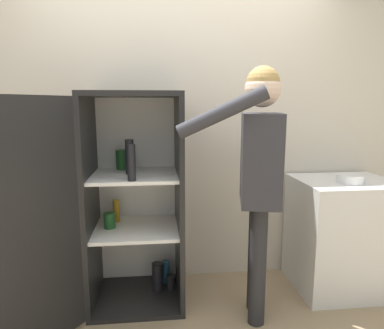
% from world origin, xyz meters
% --- Properties ---
extents(wall_back, '(7.00, 0.06, 2.55)m').
position_xyz_m(wall_back, '(0.00, 0.98, 1.27)').
color(wall_back, beige).
rests_on(wall_back, ground_plane).
extents(refrigerator, '(1.12, 1.19, 1.58)m').
position_xyz_m(refrigerator, '(-0.46, 0.54, 0.78)').
color(refrigerator, black).
rests_on(refrigerator, ground_plane).
extents(person, '(0.75, 0.58, 1.74)m').
position_xyz_m(person, '(0.50, 0.31, 1.11)').
color(person, '#262628').
rests_on(person, ground_plane).
extents(counter, '(0.75, 0.63, 0.91)m').
position_xyz_m(counter, '(1.32, 0.61, 0.45)').
color(counter, white).
rests_on(counter, ground_plane).
extents(bowl, '(0.20, 0.20, 0.06)m').
position_xyz_m(bowl, '(1.29, 0.52, 0.94)').
color(bowl, white).
rests_on(bowl, counter).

